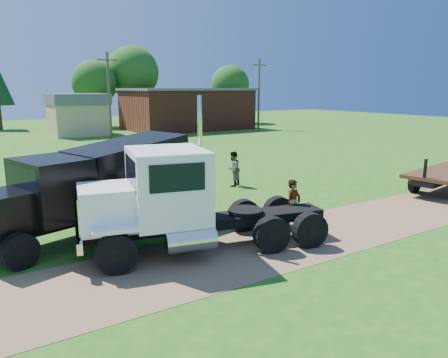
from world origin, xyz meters
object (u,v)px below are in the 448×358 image
orange_pickup (93,182)px  spectator_a (293,205)px  black_dump_truck (97,183)px  white_semi_tractor (171,201)px

orange_pickup → spectator_a: (4.67, -9.83, 0.31)m
black_dump_truck → orange_pickup: (1.63, 6.12, -1.26)m
black_dump_truck → orange_pickup: 6.46m
orange_pickup → spectator_a: size_ratio=2.48×
orange_pickup → white_semi_tractor: bearing=170.3°
black_dump_truck → spectator_a: bearing=-46.4°
white_semi_tractor → black_dump_truck: white_semi_tractor is taller
white_semi_tractor → orange_pickup: (0.18, 9.32, -1.06)m
orange_pickup → spectator_a: spectator_a is taller
black_dump_truck → spectator_a: 7.38m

